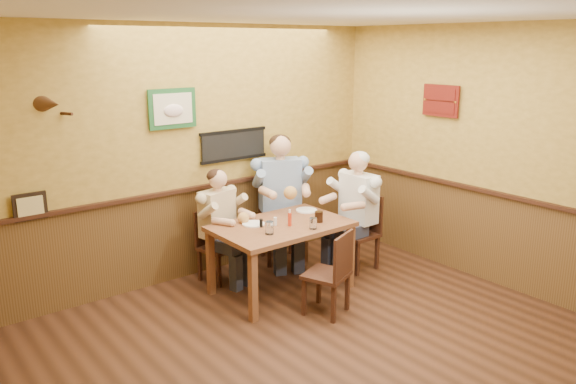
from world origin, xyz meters
The scene contains 17 objects.
room centered at (0.13, 0.17, 1.69)m, with size 5.02×5.03×2.81m.
dining_table centered at (0.50, 1.50, 0.66)m, with size 1.40×0.90×0.75m.
chair_back_left centered at (0.12, 2.16, 0.40)m, with size 0.37×0.37×0.80m, color #3C1F13, non-canonical shape.
chair_back_right centered at (1.02, 2.20, 0.49)m, with size 0.45×0.45×0.98m, color #3C1F13, non-canonical shape.
chair_right_end centered at (1.58, 1.44, 0.44)m, with size 0.41×0.41×0.88m, color #3C1F13, non-canonical shape.
chair_near_side centered at (0.53, 0.82, 0.42)m, with size 0.39×0.39×0.85m, color #3C1F13, non-canonical shape.
diner_tan_shirt centered at (0.12, 2.16, 0.57)m, with size 0.53×0.53×1.15m, color beige, non-canonical shape.
diner_blue_polo centered at (1.02, 2.20, 0.70)m, with size 0.65×0.65×1.40m, color #7991B6, non-canonical shape.
diner_white_elder centered at (1.58, 1.44, 0.63)m, with size 0.58×0.58×1.26m, color silver, non-canonical shape.
water_glass_left centered at (0.22, 1.32, 0.81)m, with size 0.09×0.09×0.13m, color silver.
water_glass_mid centered at (0.66, 1.17, 0.81)m, with size 0.08×0.08×0.12m, color white.
cola_tumbler centered at (0.86, 1.31, 0.81)m, with size 0.09×0.09×0.12m, color black.
hot_sauce_bottle centered at (0.53, 1.40, 0.83)m, with size 0.04×0.04×0.16m, color red.
salt_shaker centered at (0.42, 1.50, 0.79)m, with size 0.03×0.03×0.09m, color silver.
pepper_shaker centered at (0.28, 1.55, 0.79)m, with size 0.03×0.03×0.09m, color black.
plate_far_left centered at (0.26, 1.67, 0.76)m, with size 0.24×0.24×0.02m, color white.
plate_far_right centered at (1.02, 1.70, 0.76)m, with size 0.24×0.24×0.02m, color white.
Camera 1 is at (-2.91, -2.94, 2.58)m, focal length 35.00 mm.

